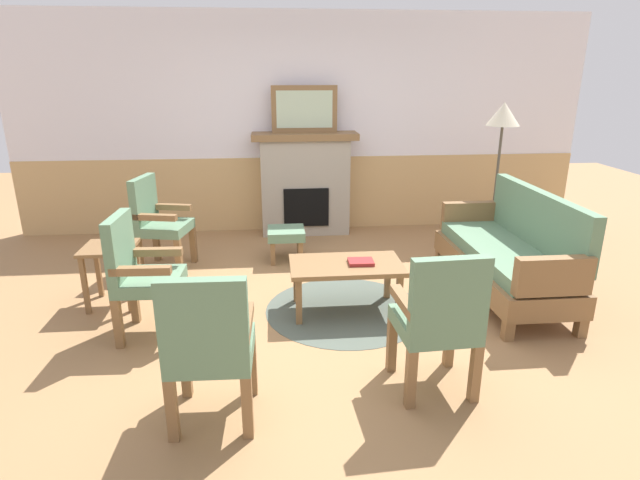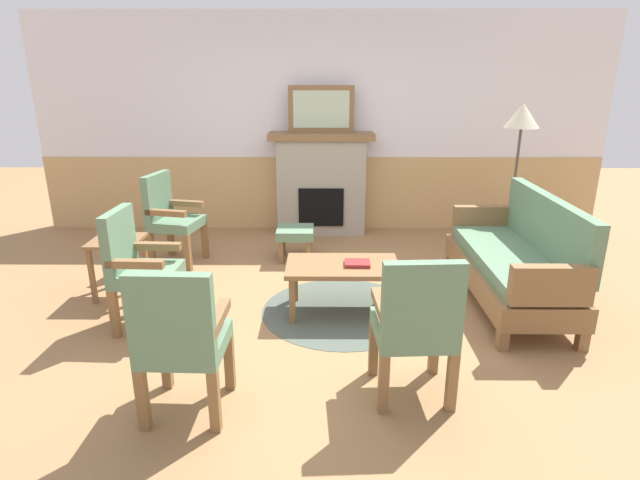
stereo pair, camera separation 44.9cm
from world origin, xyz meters
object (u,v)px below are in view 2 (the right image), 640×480
Objects in this scene: book_on_table at (357,263)px; armchair_near_fireplace at (137,264)px; side_table at (117,251)px; floor_lamp_by_couch at (521,126)px; footstool at (295,235)px; armchair_by_window_left at (170,215)px; coffee_table at (342,270)px; armchair_front_center at (180,336)px; armchair_front_left at (416,322)px; couch at (515,261)px; framed_picture at (321,109)px; fireplace at (321,183)px.

armchair_near_fireplace is (-1.77, -0.25, 0.08)m from book_on_table.
floor_lamp_by_couch reaches higher than side_table.
footstool is 0.73× the size of side_table.
book_on_table is 0.22× the size of armchair_by_window_left.
coffee_table is at bearing 170.22° from book_on_table.
floor_lamp_by_couch is at bearing 37.19° from coffee_table.
floor_lamp_by_couch is at bearing 39.44° from book_on_table.
armchair_near_fireplace and armchair_front_center have the same top height.
armchair_by_window_left reaches higher than footstool.
armchair_by_window_left and armchair_front_left have the same top height.
coffee_table is at bearing -172.65° from couch.
framed_picture is 0.82× the size of armchair_front_left.
armchair_by_window_left is at bearing -175.85° from floor_lamp_by_couch.
side_table is (-2.46, 1.57, -0.10)m from armchair_front_left.
armchair_front_left is at bearing -128.07° from couch.
fireplace is at bearing 77.96° from armchair_front_center.
armchair_near_fireplace is at bearing -154.15° from floor_lamp_by_couch.
footstool is 0.41× the size of armchair_front_center.
fireplace is at bearing 158.21° from floor_lamp_by_couch.
footstool is at bearing 110.01° from coffee_table.
book_on_table is 1.79m from armchair_near_fireplace.
armchair_by_window_left is at bearing 163.43° from couch.
armchair_near_fireplace is (-3.19, -0.47, 0.14)m from couch.
coffee_table is 1.32m from armchair_front_left.
framed_picture is 3.14m from armchair_near_fireplace.
fireplace reaches higher than couch.
armchair_front_left reaches higher than footstool.
side_table reaches higher than coffee_table.
armchair_by_window_left is 3.86m from floor_lamp_by_couch.
floor_lamp_by_couch is (1.93, 1.47, 1.06)m from coffee_table.
armchair_near_fireplace is 1.00× the size of armchair_front_left.
armchair_near_fireplace is (-1.45, -2.58, -1.02)m from framed_picture.
armchair_by_window_left and armchair_front_center have the same top height.
armchair_front_left is (2.22, -2.44, 0.00)m from armchair_by_window_left.
framed_picture is 2.29m from floor_lamp_by_couch.
framed_picture is 2.21m from armchair_by_window_left.
couch is 3.01m from armchair_front_center.
couch is at bearing -50.71° from framed_picture.
framed_picture is 2.95m from side_table.
coffee_table is 0.57× the size of floor_lamp_by_couch.
fireplace is 1.33× the size of armchair_by_window_left.
couch is 1.55m from coffee_table.
book_on_table is at bearing 103.04° from armchair_front_left.
armchair_near_fireplace reaches higher than coffee_table.
footstool is (-0.47, 1.30, -0.10)m from coffee_table.
side_table is (-0.24, -0.87, -0.10)m from armchair_by_window_left.
side_table is at bearing 147.45° from armchair_front_left.
footstool is 0.41× the size of armchair_front_left.
book_on_table is 1.46m from footstool.
footstool is at bearing -176.15° from floor_lamp_by_couch.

